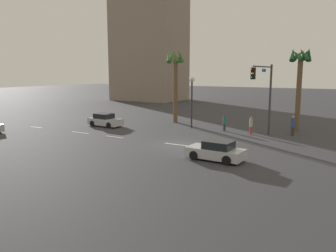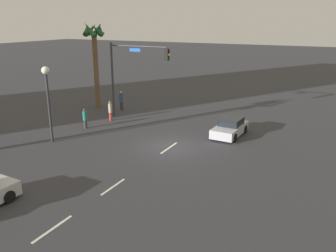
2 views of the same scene
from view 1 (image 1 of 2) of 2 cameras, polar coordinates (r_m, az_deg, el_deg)
ground_plane at (r=27.85m, az=2.13°, el=-3.28°), size 220.00×220.00×0.00m
lane_stripe_0 at (r=39.50m, az=-21.57°, el=-0.20°), size 1.90×0.14×0.01m
lane_stripe_1 at (r=34.61m, az=-14.78°, el=-1.11°), size 2.33×0.14×0.01m
lane_stripe_2 at (r=31.67m, az=-9.08°, el=-1.85°), size 2.12×0.14×0.01m
lane_stripe_3 at (r=27.98m, az=1.63°, el=-3.20°), size 2.46×0.14×0.01m
car_1 at (r=38.07m, az=-10.68°, el=0.94°), size 4.02×1.97×1.43m
car_2 at (r=23.30m, az=8.21°, el=-4.25°), size 4.01×2.03×1.37m
traffic_signal at (r=31.57m, az=16.24°, el=6.26°), size 0.37×6.02×6.73m
streetlamp at (r=35.99m, az=4.10°, el=5.87°), size 0.56×0.56×5.55m
pedestrian_0 at (r=33.52m, az=14.00°, el=0.22°), size 0.35×0.35×1.77m
pedestrian_1 at (r=33.98m, az=20.56°, el=0.13°), size 0.50×0.50×1.91m
pedestrian_2 at (r=34.85m, az=9.63°, el=0.60°), size 0.47×0.47×1.68m
palm_tree_0 at (r=40.00m, az=1.21°, el=9.04°), size 2.42×2.33×8.70m
palm_tree_1 at (r=36.42m, az=21.60°, el=8.65°), size 2.22×2.38×8.56m
building_1 at (r=73.65m, az=-3.19°, el=14.35°), size 14.07×10.72×25.32m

